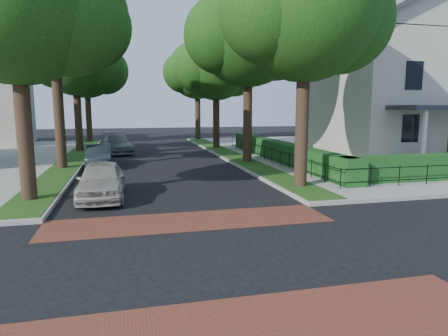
% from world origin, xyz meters
% --- Properties ---
extents(ground, '(120.00, 120.00, 0.00)m').
position_xyz_m(ground, '(0.00, 0.00, 0.00)').
color(ground, black).
rests_on(ground, ground).
extents(sidewalk_ne, '(30.00, 30.00, 0.15)m').
position_xyz_m(sidewalk_ne, '(19.50, 19.00, 0.07)').
color(sidewalk_ne, gray).
rests_on(sidewalk_ne, ground).
extents(crosswalk_far, '(9.00, 2.20, 0.01)m').
position_xyz_m(crosswalk_far, '(0.00, 3.20, 0.01)').
color(crosswalk_far, brown).
rests_on(crosswalk_far, ground).
extents(crosswalk_near, '(9.00, 2.20, 0.01)m').
position_xyz_m(crosswalk_near, '(0.00, -3.20, 0.01)').
color(crosswalk_near, brown).
rests_on(crosswalk_near, ground).
extents(grass_strip_ne, '(1.60, 29.80, 0.02)m').
position_xyz_m(grass_strip_ne, '(5.40, 19.10, 0.16)').
color(grass_strip_ne, '#1A4513').
rests_on(grass_strip_ne, sidewalk_ne).
extents(grass_strip_nw, '(1.60, 29.80, 0.02)m').
position_xyz_m(grass_strip_nw, '(-5.40, 19.10, 0.16)').
color(grass_strip_nw, '#1A4513').
rests_on(grass_strip_nw, sidewalk_nw).
extents(tree_right_near, '(7.75, 6.67, 10.66)m').
position_xyz_m(tree_right_near, '(5.60, 7.24, 7.63)').
color(tree_right_near, black).
rests_on(tree_right_near, sidewalk_ne).
extents(tree_right_mid, '(8.25, 7.09, 11.22)m').
position_xyz_m(tree_right_mid, '(5.61, 15.25, 7.99)').
color(tree_right_mid, black).
rests_on(tree_right_mid, sidewalk_ne).
extents(tree_right_far, '(7.25, 6.23, 9.74)m').
position_xyz_m(tree_right_far, '(5.60, 24.22, 6.91)').
color(tree_right_far, black).
rests_on(tree_right_far, sidewalk_ne).
extents(tree_right_back, '(7.50, 6.45, 10.20)m').
position_xyz_m(tree_right_back, '(5.60, 33.23, 7.27)').
color(tree_right_back, black).
rests_on(tree_right_back, sidewalk_ne).
extents(tree_left_near, '(7.50, 6.45, 10.20)m').
position_xyz_m(tree_left_near, '(-5.40, 7.23, 7.27)').
color(tree_left_near, black).
rests_on(tree_left_near, sidewalk_nw).
extents(tree_left_mid, '(8.00, 6.88, 11.48)m').
position_xyz_m(tree_left_mid, '(-5.39, 15.24, 8.34)').
color(tree_left_mid, black).
rests_on(tree_left_mid, sidewalk_nw).
extents(tree_left_far, '(7.00, 6.02, 9.86)m').
position_xyz_m(tree_left_far, '(-5.40, 24.22, 7.12)').
color(tree_left_far, black).
rests_on(tree_left_far, sidewalk_nw).
extents(tree_left_back, '(7.75, 6.66, 10.44)m').
position_xyz_m(tree_left_back, '(-5.40, 33.24, 7.41)').
color(tree_left_back, black).
rests_on(tree_left_back, sidewalk_nw).
extents(hedge_main_road, '(1.00, 18.00, 1.20)m').
position_xyz_m(hedge_main_road, '(7.70, 15.00, 0.75)').
color(hedge_main_road, '#184216').
rests_on(hedge_main_road, sidewalk_ne).
extents(fence_main_road, '(0.06, 18.00, 0.90)m').
position_xyz_m(fence_main_road, '(6.90, 15.00, 0.60)').
color(fence_main_road, black).
rests_on(fence_main_road, sidewalk_ne).
extents(house_victorian, '(13.00, 13.05, 12.48)m').
position_xyz_m(house_victorian, '(17.51, 15.92, 6.02)').
color(house_victorian, '#B8B5A5').
rests_on(house_victorian, sidewalk_ne).
extents(parked_car_front, '(1.79, 4.35, 1.48)m').
position_xyz_m(parked_car_front, '(-2.89, 7.13, 0.74)').
color(parked_car_front, '#B6B0A4').
rests_on(parked_car_front, ground).
extents(parked_car_middle, '(1.49, 4.11, 1.35)m').
position_xyz_m(parked_car_middle, '(-3.51, 15.87, 0.67)').
color(parked_car_middle, '#1D252C').
rests_on(parked_car_middle, ground).
extents(parked_car_rear, '(2.72, 5.29, 1.47)m').
position_xyz_m(parked_car_rear, '(-2.64, 22.93, 0.73)').
color(parked_car_rear, slate).
rests_on(parked_car_rear, ground).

